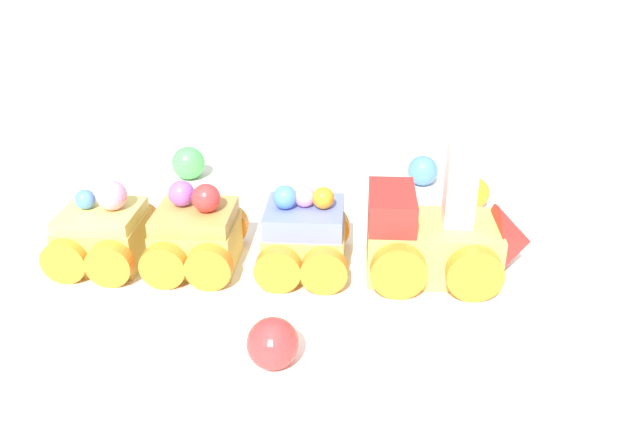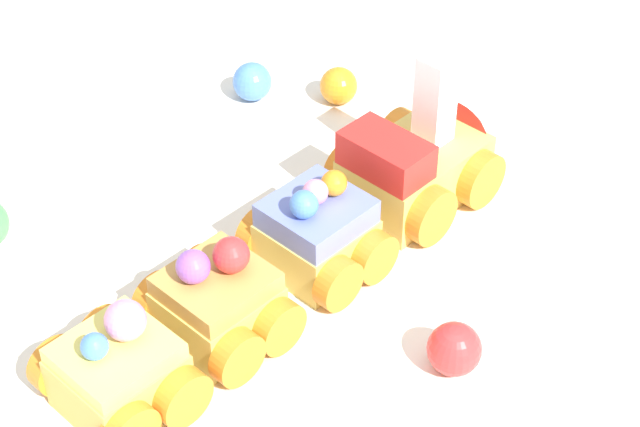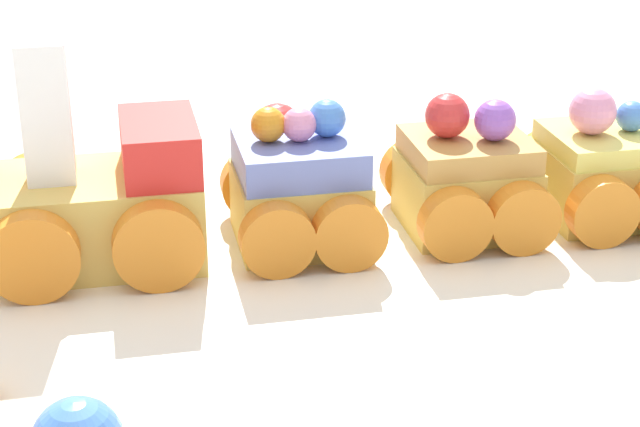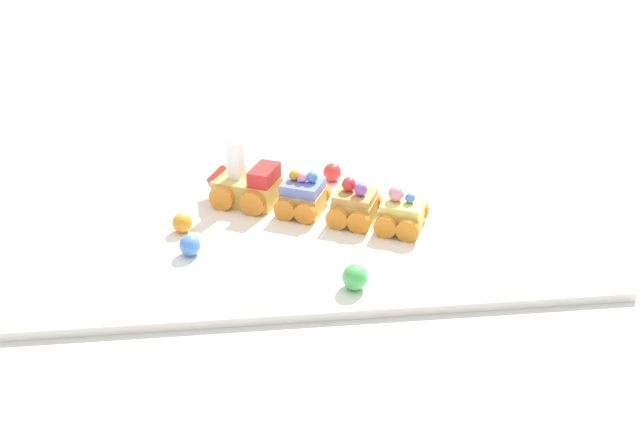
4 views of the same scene
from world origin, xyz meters
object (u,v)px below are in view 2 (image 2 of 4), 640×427
Objects in this scene: cake_train_locomotive at (423,159)px; gumball_red at (454,349)px; cake_car_blueberry at (317,235)px; cake_car_caramel at (218,304)px; cake_car_lemon at (119,373)px; gumball_orange at (338,86)px; gumball_blue at (252,82)px.

cake_train_locomotive reaches higher than gumball_red.
cake_car_blueberry is 1.00× the size of cake_car_caramel.
cake_train_locomotive is 0.24m from cake_car_lemon.
cake_car_caramel reaches higher than gumball_orange.
cake_car_lemon is (-0.06, 0.03, -0.00)m from cake_car_caramel.
cake_train_locomotive is 0.12m from gumball_orange.
cake_car_lemon reaches higher than gumball_blue.
gumball_blue is at bearing 42.03° from cake_car_caramel.
cake_car_blueberry is 0.14m from cake_car_lemon.
cake_car_blueberry reaches higher than cake_car_lemon.
gumball_red is (0.08, -0.16, -0.01)m from cake_car_lemon.
cake_train_locomotive is 0.16m from gumball_blue.
cake_train_locomotive is 0.15m from gumball_red.
gumball_orange is 0.92× the size of gumball_red.
cake_train_locomotive is 4.56× the size of gumball_blue.
cake_car_blueberry is at bearing -179.96° from cake_train_locomotive.
gumball_red reaches higher than gumball_blue.
cake_car_caramel is at bearing 97.28° from gumball_red.
cake_train_locomotive is at bearing -134.66° from gumball_orange.
cake_car_blueberry is 0.17m from gumball_orange.
gumball_orange is 0.26m from gumball_red.
cake_car_blueberry is 0.11m from gumball_red.
gumball_blue is at bearing 89.91° from cake_train_locomotive.
cake_car_blueberry is (-0.09, 0.04, -0.00)m from cake_train_locomotive.
cake_car_lemon is 0.29m from gumball_blue.
gumball_orange is at bearing 70.16° from cake_train_locomotive.
cake_car_blueberry is at bearing -0.06° from cake_car_lemon.
gumball_orange is 0.06m from gumball_blue.
gumball_blue is at bearing 33.00° from cake_car_lemon.
cake_car_caramel is 0.24m from gumball_orange.
cake_car_lemon is 3.33× the size of gumball_blue.
gumball_blue is at bearing 58.35° from cake_car_blueberry.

